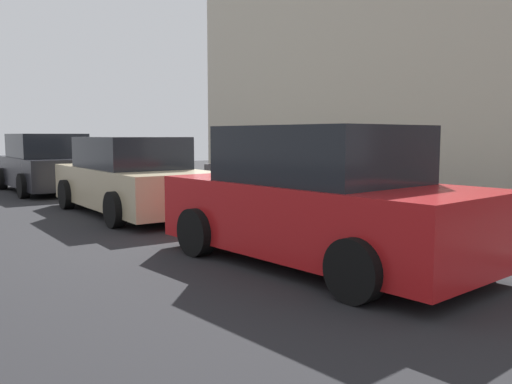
# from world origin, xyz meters

# --- Properties ---
(ground_plane) EXTENTS (40.00, 40.00, 0.00)m
(ground_plane) POSITION_xyz_m (0.00, 0.00, 0.00)
(ground_plane) COLOR black
(sidewalk_curb) EXTENTS (18.00, 5.00, 0.14)m
(sidewalk_curb) POSITION_xyz_m (0.00, -2.50, 0.07)
(sidewalk_curb) COLOR #9E9B93
(sidewalk_curb) RESTS_ON ground_plane
(building_facade_sidewalk_side) EXTENTS (24.00, 3.00, 8.80)m
(building_facade_sidewalk_side) POSITION_xyz_m (0.00, -8.62, 4.40)
(building_facade_sidewalk_side) COLOR #B2A893
(building_facade_sidewalk_side) RESTS_ON ground_plane
(suitcase_black_0) EXTENTS (0.45, 0.26, 1.02)m
(suitcase_black_0) POSITION_xyz_m (-3.16, -0.72, 0.52)
(suitcase_black_0) COLOR black
(suitcase_black_0) RESTS_ON sidewalk_curb
(suitcase_teal_1) EXTENTS (0.47, 0.20, 0.80)m
(suitcase_teal_1) POSITION_xyz_m (-2.62, -0.84, 0.51)
(suitcase_teal_1) COLOR #0F606B
(suitcase_teal_1) RESTS_ON sidewalk_curb
(suitcase_navy_2) EXTENTS (0.49, 0.23, 0.73)m
(suitcase_navy_2) POSITION_xyz_m (-2.05, -0.83, 0.40)
(suitcase_navy_2) COLOR navy
(suitcase_navy_2) RESTS_ON sidewalk_curb
(suitcase_maroon_3) EXTENTS (0.44, 0.26, 0.60)m
(suitcase_maroon_3) POSITION_xyz_m (-1.50, -0.87, 0.41)
(suitcase_maroon_3) COLOR maroon
(suitcase_maroon_3) RESTS_ON sidewalk_curb
(suitcase_olive_4) EXTENTS (0.38, 0.26, 0.79)m
(suitcase_olive_4) POSITION_xyz_m (-1.00, -0.73, 0.51)
(suitcase_olive_4) COLOR #59601E
(suitcase_olive_4) RESTS_ON sidewalk_curb
(suitcase_silver_5) EXTENTS (0.36, 0.20, 0.94)m
(suitcase_silver_5) POSITION_xyz_m (-0.54, -0.73, 0.47)
(suitcase_silver_5) COLOR #9EA0A8
(suitcase_silver_5) RESTS_ON sidewalk_curb
(suitcase_red_6) EXTENTS (0.43, 0.23, 0.78)m
(suitcase_red_6) POSITION_xyz_m (-0.06, -0.72, 0.50)
(suitcase_red_6) COLOR red
(suitcase_red_6) RESTS_ON sidewalk_curb
(suitcase_black_7) EXTENTS (0.48, 0.26, 0.56)m
(suitcase_black_7) POSITION_xyz_m (0.48, -0.75, 0.39)
(suitcase_black_7) COLOR black
(suitcase_black_7) RESTS_ON sidewalk_curb
(fire_hydrant) EXTENTS (0.39, 0.21, 0.77)m
(fire_hydrant) POSITION_xyz_m (1.46, -0.80, 0.54)
(fire_hydrant) COLOR red
(fire_hydrant) RESTS_ON sidewalk_curb
(bollard_post) EXTENTS (0.17, 0.17, 0.76)m
(bollard_post) POSITION_xyz_m (2.08, -0.65, 0.52)
(bollard_post) COLOR #333338
(bollard_post) RESTS_ON sidewalk_curb
(parked_car_red_0) EXTENTS (4.39, 2.25, 1.72)m
(parked_car_red_0) POSITION_xyz_m (-4.30, 1.82, 0.80)
(parked_car_red_0) COLOR #AD1619
(parked_car_red_0) RESTS_ON ground_plane
(parked_car_beige_1) EXTENTS (4.86, 2.19, 1.57)m
(parked_car_beige_1) POSITION_xyz_m (1.16, 1.82, 0.74)
(parked_car_beige_1) COLOR tan
(parked_car_beige_1) RESTS_ON ground_plane
(parked_car_charcoal_2) EXTENTS (4.51, 2.26, 1.65)m
(parked_car_charcoal_2) POSITION_xyz_m (6.66, 1.82, 0.77)
(parked_car_charcoal_2) COLOR black
(parked_car_charcoal_2) RESTS_ON ground_plane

